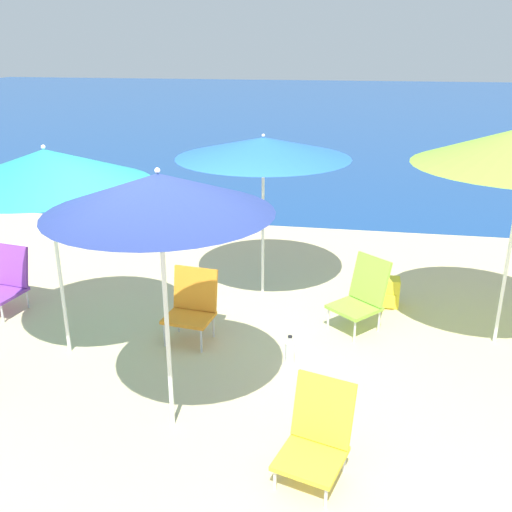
{
  "coord_description": "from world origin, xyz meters",
  "views": [
    {
      "loc": [
        1.36,
        -4.08,
        2.99
      ],
      "look_at": [
        0.45,
        1.12,
        1.0
      ],
      "focal_mm": 40.0,
      "sensor_mm": 36.0,
      "label": 1
    }
  ],
  "objects_px": {
    "beach_chair_purple": "(7,280)",
    "water_bottle": "(290,352)",
    "beach_umbrella_blue": "(263,148)",
    "beach_umbrella_teal": "(46,167)",
    "beach_umbrella_navy": "(159,194)",
    "backpack_yellow": "(386,292)",
    "beach_chair_lime": "(362,294)",
    "beach_chair_orange": "(192,303)",
    "beach_chair_yellow": "(317,434)"
  },
  "relations": [
    {
      "from": "beach_chair_purple",
      "to": "backpack_yellow",
      "type": "distance_m",
      "value": 4.49
    },
    {
      "from": "beach_chair_lime",
      "to": "backpack_yellow",
      "type": "relative_size",
      "value": 2.27
    },
    {
      "from": "beach_umbrella_teal",
      "to": "beach_chair_lime",
      "type": "xyz_separation_m",
      "value": [
        2.94,
        1.05,
        -1.5
      ]
    },
    {
      "from": "beach_chair_yellow",
      "to": "beach_chair_lime",
      "type": "height_order",
      "value": "beach_chair_lime"
    },
    {
      "from": "beach_umbrella_teal",
      "to": "beach_chair_lime",
      "type": "distance_m",
      "value": 3.47
    },
    {
      "from": "beach_chair_orange",
      "to": "backpack_yellow",
      "type": "distance_m",
      "value": 2.37
    },
    {
      "from": "beach_umbrella_navy",
      "to": "beach_umbrella_teal",
      "type": "xyz_separation_m",
      "value": [
        -1.41,
        0.96,
        -0.06
      ]
    },
    {
      "from": "beach_umbrella_blue",
      "to": "beach_chair_lime",
      "type": "xyz_separation_m",
      "value": [
        1.23,
        -0.78,
        -1.42
      ]
    },
    {
      "from": "beach_chair_yellow",
      "to": "beach_chair_orange",
      "type": "xyz_separation_m",
      "value": [
        -1.45,
        1.82,
        0.07
      ]
    },
    {
      "from": "beach_chair_yellow",
      "to": "backpack_yellow",
      "type": "height_order",
      "value": "beach_chair_yellow"
    },
    {
      "from": "beach_chair_lime",
      "to": "backpack_yellow",
      "type": "bearing_deg",
      "value": 105.85
    },
    {
      "from": "beach_chair_yellow",
      "to": "beach_chair_orange",
      "type": "bearing_deg",
      "value": 145.05
    },
    {
      "from": "backpack_yellow",
      "to": "beach_umbrella_navy",
      "type": "bearing_deg",
      "value": -124.73
    },
    {
      "from": "beach_chair_yellow",
      "to": "beach_chair_orange",
      "type": "height_order",
      "value": "beach_chair_orange"
    },
    {
      "from": "beach_umbrella_blue",
      "to": "beach_umbrella_teal",
      "type": "xyz_separation_m",
      "value": [
        -1.71,
        -1.83,
        0.08
      ]
    },
    {
      "from": "beach_chair_lime",
      "to": "beach_chair_orange",
      "type": "distance_m",
      "value": 1.85
    },
    {
      "from": "water_bottle",
      "to": "beach_chair_purple",
      "type": "bearing_deg",
      "value": 169.58
    },
    {
      "from": "beach_umbrella_blue",
      "to": "water_bottle",
      "type": "relative_size",
      "value": 7.14
    },
    {
      "from": "beach_umbrella_teal",
      "to": "backpack_yellow",
      "type": "distance_m",
      "value": 4.04
    },
    {
      "from": "beach_chair_yellow",
      "to": "water_bottle",
      "type": "distance_m",
      "value": 1.55
    },
    {
      "from": "beach_umbrella_navy",
      "to": "beach_chair_purple",
      "type": "distance_m",
      "value": 3.52
    },
    {
      "from": "beach_chair_yellow",
      "to": "beach_umbrella_navy",
      "type": "bearing_deg",
      "value": -179.57
    },
    {
      "from": "beach_umbrella_navy",
      "to": "backpack_yellow",
      "type": "distance_m",
      "value": 3.67
    },
    {
      "from": "beach_chair_purple",
      "to": "beach_chair_lime",
      "type": "bearing_deg",
      "value": 12.76
    },
    {
      "from": "beach_chair_yellow",
      "to": "beach_chair_purple",
      "type": "distance_m",
      "value": 4.35
    },
    {
      "from": "beach_chair_orange",
      "to": "beach_umbrella_navy",
      "type": "bearing_deg",
      "value": -73.48
    },
    {
      "from": "beach_umbrella_teal",
      "to": "beach_chair_yellow",
      "type": "xyz_separation_m",
      "value": [
        2.63,
        -1.31,
        -1.59
      ]
    },
    {
      "from": "beach_umbrella_blue",
      "to": "beach_chair_lime",
      "type": "bearing_deg",
      "value": -32.29
    },
    {
      "from": "beach_umbrella_navy",
      "to": "beach_chair_orange",
      "type": "bearing_deg",
      "value": 99.13
    },
    {
      "from": "beach_umbrella_navy",
      "to": "water_bottle",
      "type": "xyz_separation_m",
      "value": [
        0.84,
        1.14,
        -1.86
      ]
    },
    {
      "from": "beach_umbrella_navy",
      "to": "beach_umbrella_blue",
      "type": "height_order",
      "value": "beach_umbrella_navy"
    },
    {
      "from": "beach_umbrella_navy",
      "to": "beach_chair_purple",
      "type": "height_order",
      "value": "beach_umbrella_navy"
    },
    {
      "from": "beach_chair_purple",
      "to": "beach_chair_lime",
      "type": "distance_m",
      "value": 4.12
    },
    {
      "from": "beach_chair_purple",
      "to": "water_bottle",
      "type": "distance_m",
      "value": 3.49
    },
    {
      "from": "beach_chair_yellow",
      "to": "beach_chair_lime",
      "type": "distance_m",
      "value": 2.38
    },
    {
      "from": "beach_umbrella_teal",
      "to": "beach_chair_lime",
      "type": "relative_size",
      "value": 2.64
    },
    {
      "from": "beach_chair_purple",
      "to": "beach_chair_lime",
      "type": "relative_size",
      "value": 0.93
    },
    {
      "from": "beach_chair_purple",
      "to": "beach_chair_orange",
      "type": "relative_size",
      "value": 0.99
    },
    {
      "from": "beach_umbrella_blue",
      "to": "water_bottle",
      "type": "bearing_deg",
      "value": -71.73
    },
    {
      "from": "beach_chair_lime",
      "to": "water_bottle",
      "type": "height_order",
      "value": "beach_chair_lime"
    },
    {
      "from": "beach_umbrella_navy",
      "to": "beach_umbrella_blue",
      "type": "bearing_deg",
      "value": 83.82
    },
    {
      "from": "beach_umbrella_teal",
      "to": "beach_chair_yellow",
      "type": "bearing_deg",
      "value": -26.48
    },
    {
      "from": "beach_chair_purple",
      "to": "beach_umbrella_teal",
      "type": "bearing_deg",
      "value": -25.45
    },
    {
      "from": "beach_umbrella_navy",
      "to": "beach_umbrella_teal",
      "type": "distance_m",
      "value": 1.71
    },
    {
      "from": "water_bottle",
      "to": "beach_umbrella_navy",
      "type": "bearing_deg",
      "value": -126.39
    },
    {
      "from": "beach_umbrella_navy",
      "to": "backpack_yellow",
      "type": "relative_size",
      "value": 6.1
    },
    {
      "from": "beach_umbrella_teal",
      "to": "backpack_yellow",
      "type": "bearing_deg",
      "value": 27.3
    },
    {
      "from": "beach_chair_yellow",
      "to": "beach_chair_lime",
      "type": "relative_size",
      "value": 0.88
    },
    {
      "from": "beach_umbrella_teal",
      "to": "beach_chair_purple",
      "type": "relative_size",
      "value": 2.82
    },
    {
      "from": "beach_umbrella_navy",
      "to": "beach_umbrella_teal",
      "type": "bearing_deg",
      "value": 145.8
    }
  ]
}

